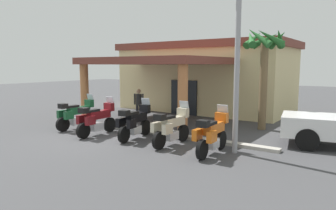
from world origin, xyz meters
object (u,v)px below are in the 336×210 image
(motorcycle_green, at_px, (76,114))
(motorcycle_cream, at_px, (171,127))
(motorcycle_black, at_px, (135,122))
(roadside_sign, at_px, (238,18))
(motorcycle_maroon, at_px, (96,119))
(motel_building, at_px, (204,76))
(pedestrian, at_px, (139,103))
(motorcycle_orange, at_px, (212,134))
(palm_tree_near_portico, at_px, (264,54))

(motorcycle_green, bearing_deg, motorcycle_cream, -87.24)
(motorcycle_black, bearing_deg, roadside_sign, -91.11)
(motorcycle_maroon, height_order, motorcycle_black, same)
(motorcycle_green, height_order, roadside_sign, roadside_sign)
(motel_building, relative_size, pedestrian, 6.54)
(motorcycle_orange, bearing_deg, palm_tree_near_portico, -2.80)
(motel_building, height_order, motorcycle_cream, motel_building)
(motorcycle_cream, height_order, pedestrian, pedestrian)
(motorcycle_black, bearing_deg, palm_tree_near_portico, -43.69)
(pedestrian, bearing_deg, motorcycle_maroon, 162.57)
(motel_building, distance_m, motorcycle_maroon, 9.61)
(motorcycle_cream, bearing_deg, roadside_sign, -78.86)
(motorcycle_black, relative_size, pedestrian, 1.27)
(motorcycle_cream, distance_m, pedestrian, 5.29)
(motel_building, xyz_separation_m, motorcycle_black, (1.51, -9.08, -1.60))
(motel_building, bearing_deg, motorcycle_green, -101.71)
(motel_building, height_order, motorcycle_maroon, motel_building)
(motorcycle_black, bearing_deg, motorcycle_green, 84.04)
(motel_building, distance_m, palm_tree_near_portico, 6.88)
(motel_building, distance_m, motorcycle_orange, 10.74)
(motorcycle_black, xyz_separation_m, palm_tree_near_portico, (3.75, 4.81, 2.82))
(palm_tree_near_portico, distance_m, roadside_sign, 4.60)
(motel_building, bearing_deg, pedestrian, -97.22)
(motel_building, relative_size, roadside_sign, 1.68)
(motorcycle_maroon, height_order, roadside_sign, roadside_sign)
(motorcycle_cream, bearing_deg, motorcycle_green, 92.45)
(pedestrian, distance_m, palm_tree_near_portico, 6.82)
(palm_tree_near_portico, bearing_deg, motorcycle_orange, -91.76)
(motorcycle_green, bearing_deg, motorcycle_black, -87.17)
(motorcycle_maroon, relative_size, motorcycle_cream, 1.00)
(roadside_sign, bearing_deg, motorcycle_maroon, -173.04)
(motorcycle_cream, distance_m, motorcycle_orange, 1.81)
(motorcycle_cream, relative_size, roadside_sign, 0.33)
(motel_building, bearing_deg, motorcycle_maroon, -90.48)
(motorcycle_green, relative_size, motorcycle_cream, 1.00)
(motorcycle_cream, relative_size, palm_tree_near_portico, 0.46)
(motorcycle_black, relative_size, roadside_sign, 0.33)
(motorcycle_green, height_order, motorcycle_cream, same)
(motorcycle_green, relative_size, motorcycle_maroon, 1.00)
(motorcycle_maroon, relative_size, roadside_sign, 0.33)
(motel_building, height_order, motorcycle_green, motel_building)
(motel_building, bearing_deg, motorcycle_cream, -68.74)
(motorcycle_green, height_order, motorcycle_maroon, same)
(motorcycle_maroon, height_order, palm_tree_near_portico, palm_tree_near_portico)
(motorcycle_maroon, bearing_deg, palm_tree_near_portico, -47.71)
(motorcycle_black, distance_m, motorcycle_cream, 1.80)
(motorcycle_black, bearing_deg, motorcycle_orange, -99.58)
(motorcycle_green, bearing_deg, motel_building, -9.92)
(motorcycle_maroon, distance_m, palm_tree_near_portico, 8.11)
(motel_building, xyz_separation_m, palm_tree_near_portico, (5.26, -4.27, 1.22))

